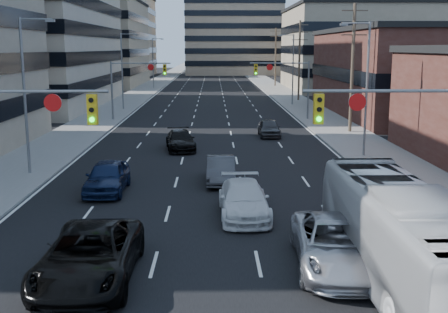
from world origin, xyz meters
name	(u,v)px	position (x,y,z in m)	size (l,w,h in m)	color
road_surface	(212,77)	(0.00, 130.00, 0.01)	(18.00, 300.00, 0.02)	black
sidewalk_left	(166,77)	(-11.50, 130.00, 0.07)	(5.00, 300.00, 0.15)	slate
sidewalk_right	(258,77)	(11.50, 130.00, 0.07)	(5.00, 300.00, 0.15)	slate
office_left_far	(89,44)	(-24.00, 100.00, 8.00)	(20.00, 30.00, 16.00)	gray
storefront_right_mid	(427,74)	(24.00, 50.00, 4.50)	(20.00, 30.00, 9.00)	#472119
office_right_far	(353,50)	(25.00, 88.00, 7.00)	(22.00, 28.00, 14.00)	gray
bg_block_left	(106,37)	(-28.00, 140.00, 10.00)	(24.00, 24.00, 20.00)	#ADA089
bg_block_right	(339,53)	(32.00, 130.00, 6.00)	(22.00, 22.00, 12.00)	gray
signal_near_left	(1,132)	(-7.45, 8.00, 4.33)	(6.59, 0.33, 6.00)	slate
signal_near_right	(409,131)	(7.45, 8.00, 4.33)	(6.59, 0.33, 6.00)	slate
signal_far_left	(134,78)	(-7.68, 45.00, 4.30)	(6.09, 0.33, 6.00)	slate
signal_far_right	(286,78)	(7.68, 45.00, 4.30)	(6.09, 0.33, 6.00)	slate
utility_pole_block	(352,66)	(12.20, 36.00, 5.78)	(2.20, 0.28, 11.00)	#4C3D2D
utility_pole_midblock	(299,59)	(12.20, 66.00, 5.78)	(2.20, 0.28, 11.00)	#4C3D2D
utility_pole_distant	(275,56)	(12.20, 96.00, 5.78)	(2.20, 0.28, 11.00)	#4C3D2D
streetlight_left_near	(27,89)	(-10.34, 20.00, 5.05)	(2.03, 0.22, 9.00)	slate
streetlight_left_mid	(123,67)	(-10.34, 55.00, 5.05)	(2.03, 0.22, 9.00)	slate
streetlight_left_far	(154,61)	(-10.34, 90.00, 5.05)	(2.03, 0.22, 9.00)	slate
streetlight_right_near	(365,83)	(10.34, 25.00, 5.05)	(2.03, 0.22, 9.00)	slate
streetlight_right_far	(292,66)	(10.34, 60.00, 5.05)	(2.03, 0.22, 9.00)	slate
black_pickup	(89,256)	(-3.68, 4.63, 0.86)	(2.85, 6.19, 1.72)	black
white_van	(244,200)	(1.60, 11.59, 0.75)	(2.11, 5.20, 1.51)	silver
silver_suv	(337,244)	(4.43, 5.63, 0.84)	(2.79, 6.06, 1.68)	#B5B4B9
transit_bus	(402,236)	(6.11, 4.16, 1.61)	(2.70, 11.53, 3.21)	#BCBCBC
sedan_blue	(107,177)	(-5.20, 15.93, 0.82)	(1.94, 4.82, 1.64)	#0E1939
sedan_grey_center	(221,170)	(0.67, 17.92, 0.72)	(1.52, 4.37, 1.44)	#38383B
sedan_black_far	(180,140)	(-2.13, 28.09, 0.71)	(1.98, 4.87, 1.41)	black
sedan_grey_right	(269,128)	(4.95, 34.25, 0.73)	(1.72, 4.28, 1.46)	#333335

